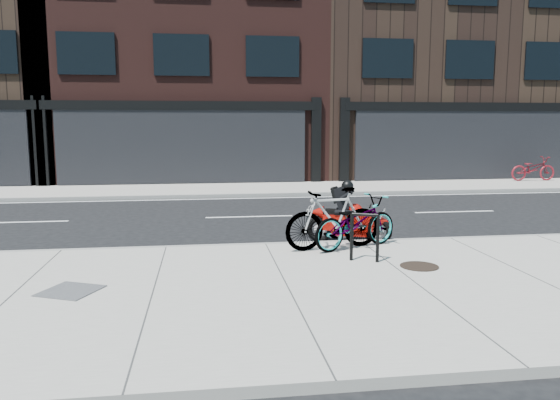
{
  "coord_description": "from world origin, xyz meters",
  "views": [
    {
      "loc": [
        -1.22,
        -12.83,
        2.6
      ],
      "look_at": [
        0.42,
        -1.08,
        0.9
      ],
      "focal_mm": 35.0,
      "sensor_mm": 36.0,
      "label": 1
    }
  ],
  "objects": [
    {
      "name": "motorcycle",
      "position": [
        1.92,
        -1.63,
        0.56
      ],
      "size": [
        1.77,
        0.95,
        1.38
      ],
      "rotation": [
        0.0,
        0.0,
        -0.37
      ],
      "color": "black",
      "rests_on": "ground"
    },
    {
      "name": "bicycle_rear",
      "position": [
        1.27,
        -2.6,
        0.73
      ],
      "size": [
        2.07,
        0.95,
        1.2
      ],
      "primitive_type": "imported",
      "rotation": [
        0.0,
        0.0,
        4.91
      ],
      "color": "gray",
      "rests_on": "sidewalk_near"
    },
    {
      "name": "building_mideast",
      "position": [
        10.0,
        14.5,
        6.25
      ],
      "size": [
        12.0,
        10.0,
        12.5
      ],
      "primitive_type": "cube",
      "color": "black",
      "rests_on": "ground"
    },
    {
      "name": "bicycle_far",
      "position": [
        12.59,
        8.48,
        0.64
      ],
      "size": [
        1.95,
        0.69,
        1.02
      ],
      "primitive_type": "imported",
      "rotation": [
        0.0,
        0.0,
        1.57
      ],
      "color": "maroon",
      "rests_on": "sidewalk_far"
    },
    {
      "name": "sidewalk_far",
      "position": [
        0.0,
        7.75,
        0.07
      ],
      "size": [
        60.0,
        3.5,
        0.13
      ],
      "primitive_type": "cube",
      "color": "gray",
      "rests_on": "ground"
    },
    {
      "name": "ground",
      "position": [
        0.0,
        0.0,
        0.0
      ],
      "size": [
        120.0,
        120.0,
        0.0
      ],
      "primitive_type": "plane",
      "color": "black",
      "rests_on": "ground"
    },
    {
      "name": "building_center",
      "position": [
        -2.0,
        14.5,
        7.25
      ],
      "size": [
        12.0,
        10.0,
        14.5
      ],
      "primitive_type": "cube",
      "color": "black",
      "rests_on": "ground"
    },
    {
      "name": "utility_grate",
      "position": [
        -3.21,
        -4.72,
        0.14
      ],
      "size": [
        0.99,
        0.99,
        0.02
      ],
      "primitive_type": "cube",
      "rotation": [
        0.0,
        0.0,
        -0.43
      ],
      "color": "#565658",
      "rests_on": "sidewalk_near"
    },
    {
      "name": "bike_rack",
      "position": [
        1.59,
        -3.62,
        0.64
      ],
      "size": [
        0.48,
        0.25,
        0.87
      ],
      "rotation": [
        0.0,
        0.0,
        -0.42
      ],
      "color": "black",
      "rests_on": "sidewalk_near"
    },
    {
      "name": "bicycle_front",
      "position": [
        1.71,
        -2.6,
        0.65
      ],
      "size": [
        2.08,
        1.45,
        1.04
      ],
      "primitive_type": "imported",
      "rotation": [
        0.0,
        0.0,
        2.0
      ],
      "color": "gray",
      "rests_on": "sidewalk_near"
    },
    {
      "name": "manhole_cover",
      "position": [
        2.42,
        -4.12,
        0.14
      ],
      "size": [
        0.68,
        0.68,
        0.02
      ],
      "primitive_type": "cylinder",
      "rotation": [
        0.0,
        0.0,
        -0.03
      ],
      "color": "black",
      "rests_on": "sidewalk_near"
    },
    {
      "name": "sidewalk_near",
      "position": [
        0.0,
        -5.0,
        0.07
      ],
      "size": [
        60.0,
        6.0,
        0.13
      ],
      "primitive_type": "cube",
      "color": "gray",
      "rests_on": "ground"
    }
  ]
}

